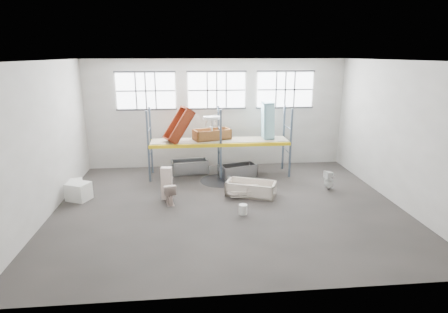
{
  "coord_description": "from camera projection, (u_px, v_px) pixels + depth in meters",
  "views": [
    {
      "loc": [
        -1.33,
        -12.05,
        5.19
      ],
      "look_at": [
        0.0,
        1.5,
        1.4
      ],
      "focal_mm": 29.54,
      "sensor_mm": 36.0,
      "label": 1
    }
  ],
  "objects": [
    {
      "name": "sink_on_shelf",
      "position": [
        212.0,
        130.0,
        15.56
      ],
      "size": [
        0.82,
        0.7,
        0.64
      ],
      "primitive_type": "imported",
      "rotation": [
        0.0,
        0.0,
        0.23
      ],
      "color": "white",
      "rests_on": "rust_tub_flat"
    },
    {
      "name": "toilet_white",
      "position": [
        329.0,
        180.0,
        14.59
      ],
      "size": [
        0.43,
        0.43,
        0.76
      ],
      "primitive_type": "imported",
      "rotation": [
        0.0,
        0.0,
        -1.3
      ],
      "color": "white",
      "rests_on": "floor"
    },
    {
      "name": "bucket",
      "position": [
        243.0,
        209.0,
        12.36
      ],
      "size": [
        0.32,
        0.32,
        0.33
      ],
      "primitive_type": "cylinder",
      "rotation": [
        0.0,
        0.0,
        -0.14
      ],
      "color": "silver",
      "rests_on": "floor"
    },
    {
      "name": "rack_upright_mb",
      "position": [
        218.0,
        139.0,
        16.6
      ],
      "size": [
        0.08,
        0.08,
        3.0
      ],
      "primitive_type": "cube",
      "color": "slate",
      "rests_on": "floor"
    },
    {
      "name": "ceiling",
      "position": [
        229.0,
        59.0,
        11.71
      ],
      "size": [
        12.0,
        10.0,
        0.1
      ],
      "primitive_type": "cube",
      "color": "silver",
      "rests_on": "ground"
    },
    {
      "name": "window_left",
      "position": [
        146.0,
        91.0,
        16.54
      ],
      "size": [
        2.6,
        0.04,
        1.6
      ],
      "primitive_type": "cube",
      "color": "white",
      "rests_on": "wall_back"
    },
    {
      "name": "rack_upright_la",
      "position": [
        148.0,
        147.0,
        15.16
      ],
      "size": [
        0.08,
        0.08,
        3.0
      ],
      "primitive_type": "cube",
      "color": "slate",
      "rests_on": "floor"
    },
    {
      "name": "carton_far",
      "position": [
        75.0,
        186.0,
        14.3
      ],
      "size": [
        0.73,
        0.73,
        0.49
      ],
      "primitive_type": "cube",
      "rotation": [
        0.0,
        0.0,
        0.3
      ],
      "color": "silver",
      "rests_on": "floor"
    },
    {
      "name": "rack_upright_ra",
      "position": [
        291.0,
        144.0,
        15.73
      ],
      "size": [
        0.08,
        0.08,
        3.0
      ],
      "primitive_type": "cube",
      "color": "slate",
      "rests_on": "floor"
    },
    {
      "name": "rack_upright_lb",
      "position": [
        151.0,
        140.0,
        16.32
      ],
      "size": [
        0.08,
        0.08,
        3.0
      ],
      "primitive_type": "cube",
      "color": "slate",
      "rests_on": "floor"
    },
    {
      "name": "wall_back",
      "position": [
        217.0,
        114.0,
        17.24
      ],
      "size": [
        12.0,
        0.1,
        5.0
      ],
      "primitive_type": "cube",
      "color": "#ABA79E",
      "rests_on": "ground"
    },
    {
      "name": "cistern_spare",
      "position": [
        252.0,
        191.0,
        13.69
      ],
      "size": [
        0.46,
        0.22,
        0.43
      ],
      "primitive_type": "cube",
      "rotation": [
        0.0,
        0.0,
        -0.0
      ],
      "color": "beige",
      "rests_on": "bathtub_beige"
    },
    {
      "name": "steel_tub_left",
      "position": [
        190.0,
        167.0,
        16.6
      ],
      "size": [
        1.71,
        0.97,
        0.59
      ],
      "primitive_type": null,
      "rotation": [
        0.0,
        0.0,
        0.14
      ],
      "color": "#B1B5B9",
      "rests_on": "floor"
    },
    {
      "name": "window_right",
      "position": [
        285.0,
        90.0,
        17.14
      ],
      "size": [
        2.6,
        0.04,
        1.6
      ],
      "primitive_type": "cube",
      "color": "white",
      "rests_on": "wall_back"
    },
    {
      "name": "rack_beam_back",
      "position": [
        218.0,
        139.0,
        16.6
      ],
      "size": [
        6.0,
        0.1,
        0.14
      ],
      "primitive_type": "cube",
      "color": "yellow",
      "rests_on": "floor"
    },
    {
      "name": "floor",
      "position": [
        228.0,
        207.0,
        13.08
      ],
      "size": [
        12.0,
        10.0,
        0.1
      ],
      "primitive_type": "cube",
      "color": "#4B4440",
      "rests_on": "ground"
    },
    {
      "name": "wet_patch",
      "position": [
        221.0,
        181.0,
        15.66
      ],
      "size": [
        1.8,
        1.8,
        0.0
      ],
      "primitive_type": "cylinder",
      "color": "black",
      "rests_on": "floor"
    },
    {
      "name": "sink_in_tub",
      "position": [
        234.0,
        195.0,
        13.65
      ],
      "size": [
        0.53,
        0.53,
        0.16
      ],
      "primitive_type": "imported",
      "rotation": [
        0.0,
        0.0,
        -0.14
      ],
      "color": "beige",
      "rests_on": "bathtub_beige"
    },
    {
      "name": "rack_upright_rb",
      "position": [
        284.0,
        138.0,
        16.88
      ],
      "size": [
        0.08,
        0.08,
        3.0
      ],
      "primitive_type": "cube",
      "color": "slate",
      "rests_on": "floor"
    },
    {
      "name": "blue_tub_upright",
      "position": [
        268.0,
        120.0,
        16.12
      ],
      "size": [
        0.5,
        0.74,
        1.59
      ],
      "primitive_type": null,
      "rotation": [
        0.0,
        1.54,
        -0.01
      ],
      "color": "#99DAEA",
      "rests_on": "shelf_deck"
    },
    {
      "name": "wall_left",
      "position": [
        41.0,
        141.0,
        11.83
      ],
      "size": [
        0.1,
        10.0,
        5.0
      ],
      "primitive_type": "cube",
      "color": "#B9B5AC",
      "rests_on": "ground"
    },
    {
      "name": "shelf_deck",
      "position": [
        220.0,
        140.0,
        16.0
      ],
      "size": [
        5.9,
        1.1,
        0.03
      ],
      "primitive_type": "cube",
      "color": "gray",
      "rests_on": "floor"
    },
    {
      "name": "carton_near",
      "position": [
        79.0,
        191.0,
        13.53
      ],
      "size": [
        0.96,
        0.91,
        0.65
      ],
      "primitive_type": "cube",
      "rotation": [
        0.0,
        0.0,
        -0.43
      ],
      "color": "white",
      "rests_on": "floor"
    },
    {
      "name": "window_mid",
      "position": [
        217.0,
        90.0,
        16.84
      ],
      "size": [
        2.6,
        0.04,
        1.6
      ],
      "primitive_type": "cube",
      "color": "white",
      "rests_on": "wall_back"
    },
    {
      "name": "wall_right",
      "position": [
        399.0,
        133.0,
        12.96
      ],
      "size": [
        0.1,
        10.0,
        5.0
      ],
      "primitive_type": "cube",
      "color": "#BAB6AD",
      "rests_on": "ground"
    },
    {
      "name": "wall_front",
      "position": [
        255.0,
        190.0,
        7.56
      ],
      "size": [
        12.0,
        0.1,
        5.0
      ],
      "primitive_type": "cube",
      "color": "#9C9991",
      "rests_on": "ground"
    },
    {
      "name": "bathtub_beige",
      "position": [
        251.0,
        188.0,
        13.98
      ],
      "size": [
        2.03,
        1.49,
        0.54
      ],
      "primitive_type": null,
      "rotation": [
        0.0,
        0.0,
        -0.38
      ],
      "color": "beige",
      "rests_on": "floor"
    },
    {
      "name": "rack_upright_ma",
      "position": [
        221.0,
        145.0,
        15.45
      ],
      "size": [
        0.08,
        0.08,
        3.0
      ],
      "primitive_type": "cube",
      "color": "slate",
      "rests_on": "floor"
    },
    {
      "name": "toilet_beige",
      "position": [
        169.0,
        193.0,
        13.18
      ],
      "size": [
        0.56,
        0.83,
        0.78
      ],
      "primitive_type": "imported",
      "rotation": [
        0.0,
        0.0,
        3.31
      ],
      "color": "beige",
      "rests_on": "floor"
    },
    {
      "name": "rust_tub_tilted",
      "position": [
        179.0,
        125.0,
        15.55
      ],
      "size": [
        1.47,
        1.19,
        1.56
      ],
      "primitive_type": null,
      "rotation": [
        0.0,
        -0.96,
        0.4
      ],
      "color": "maroon",
      "rests_on": "shelf_deck"
    },
    {
      "name": "cistern_tall",
      "position": [
        167.0,
        183.0,
        13.53
      ],
      "size": [
        0.43,
        0.31,
        1.22
      ],
      "primitive_type": "cube",
      "rotation": [
        0.0,
        0.0,
        -0.15
      ],
      "color": "beige",
      "rests_on": "floor"
    },
    {
      "name": "rust_tub_flat",
      "position": [
        212.0,
        134.0,
        16.04
      ],
      "size": [
        1.74,
        1.2,
        0.45
      ],
      "primitive_type": null,
      "rotation": [
        0.0,
        0.0,
        0.32
      ],
      "color": "#9C682C",
      "rests_on": "shelf_deck"
    },
    {
      "name": "steel_tub_right",
      "position": [
        238.0,
        171.0,
        16.05
      ],
      "size": [
        1.69,
        1.14,
        0.57
      ],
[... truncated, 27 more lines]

